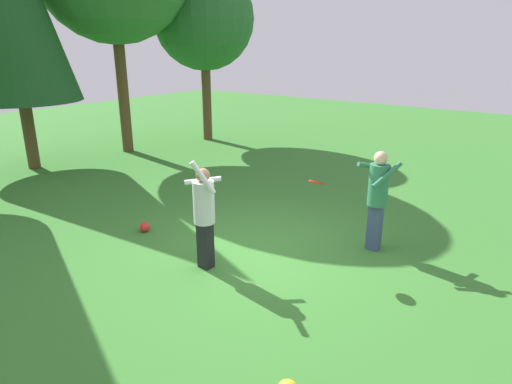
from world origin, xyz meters
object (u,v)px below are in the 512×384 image
(person_thrower, at_px, (204,210))
(ball_red, at_px, (145,227))
(person_catcher, at_px, (378,192))
(frisbee, at_px, (317,182))
(tree_far_right, at_px, (204,19))

(person_thrower, distance_m, ball_red, 2.17)
(person_catcher, height_order, frisbee, person_catcher)
(person_thrower, distance_m, frisbee, 1.85)
(frisbee, bearing_deg, ball_red, 105.48)
(person_thrower, bearing_deg, person_catcher, 6.03)
(frisbee, bearing_deg, person_catcher, -31.26)
(person_catcher, relative_size, ball_red, 8.95)
(person_catcher, xyz_separation_m, tree_far_right, (5.29, 8.81, 3.18))
(person_catcher, bearing_deg, person_thrower, -9.05)
(person_thrower, xyz_separation_m, frisbee, (1.25, -1.31, 0.38))
(frisbee, distance_m, ball_red, 3.60)
(ball_red, bearing_deg, tree_far_right, 34.35)
(person_thrower, bearing_deg, ball_red, 126.07)
(person_thrower, xyz_separation_m, ball_red, (0.35, 1.93, -0.91))
(person_catcher, distance_m, ball_red, 4.43)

